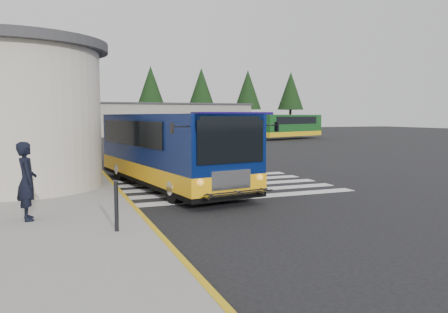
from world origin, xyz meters
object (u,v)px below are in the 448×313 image
object	(u,v)px
pedestrian_b	(30,171)
bollard	(116,206)
transit_bus	(169,152)
far_bus_b	(288,125)
pedestrian_a	(27,181)
far_bus_a	(233,123)

from	to	relation	value
pedestrian_b	bollard	size ratio (longest dim) A/B	1.46
transit_bus	bollard	size ratio (longest dim) A/B	9.03
bollard	far_bus_b	xyz separation A→B (m)	(22.87, 32.78, 0.82)
transit_bus	bollard	world-z (taller)	transit_bus
pedestrian_a	far_bus_b	distance (m)	39.62
pedestrian_a	transit_bus	bearing A→B (deg)	-54.92
pedestrian_b	transit_bus	bearing A→B (deg)	89.21
transit_bus	pedestrian_a	xyz separation A→B (m)	(-4.43, -4.24, -0.19)
bollard	pedestrian_a	bearing A→B (deg)	135.23
transit_bus	pedestrian_b	distance (m)	4.63
pedestrian_a	far_bus_b	size ratio (longest dim) A/B	0.20
transit_bus	far_bus_b	bearing A→B (deg)	44.32
far_bus_a	transit_bus	bearing A→B (deg)	151.04
pedestrian_a	far_bus_b	bearing A→B (deg)	-47.07
far_bus_a	far_bus_b	world-z (taller)	far_bus_a
bollard	far_bus_a	bearing A→B (deg)	64.33
pedestrian_a	pedestrian_b	xyz separation A→B (m)	(-0.08, 3.25, -0.14)
bollard	far_bus_a	distance (m)	45.46
transit_bus	pedestrian_a	distance (m)	6.14
transit_bus	far_bus_a	xyz separation A→B (m)	(17.02, 34.98, 0.45)
pedestrian_b	pedestrian_a	bearing A→B (deg)	-11.74
bollard	far_bus_a	xyz separation A→B (m)	(19.69, 40.96, 1.02)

